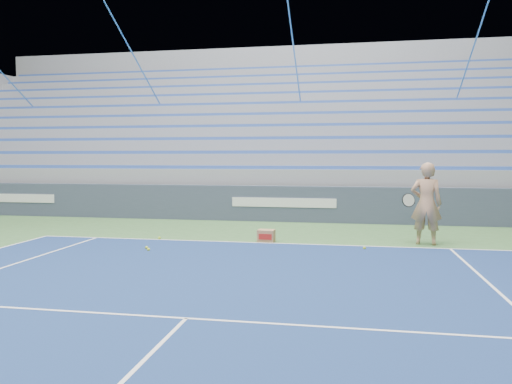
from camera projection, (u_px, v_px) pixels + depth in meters
sponsor_barrier at (284, 204)px, 15.36m from camera, size 30.00×0.32×1.10m
bleachers at (301, 148)px, 20.85m from camera, size 31.00×9.15×7.30m
tennis_player at (426, 204)px, 11.27m from camera, size 0.98×0.89×1.87m
ball_box at (266, 236)px, 11.65m from camera, size 0.41×0.33×0.29m
tennis_ball_0 at (364, 248)px, 10.70m from camera, size 0.07×0.07×0.07m
tennis_ball_1 at (147, 248)px, 10.75m from camera, size 0.07×0.07×0.07m
tennis_ball_2 at (159, 238)px, 12.05m from camera, size 0.07×0.07×0.07m
tennis_ball_3 at (148, 250)px, 10.52m from camera, size 0.07×0.07×0.07m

